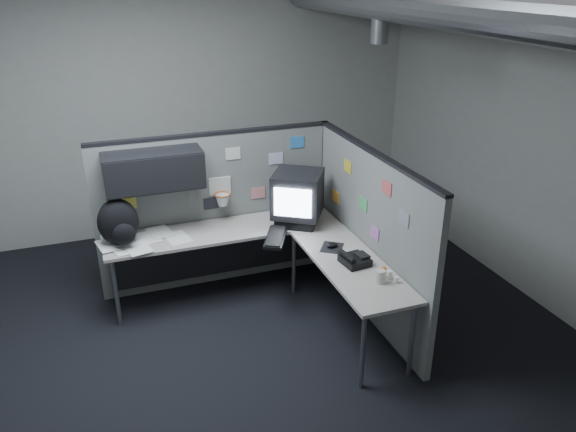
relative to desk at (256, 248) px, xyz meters
name	(u,v)px	position (x,y,z in m)	size (l,w,h in m)	color
room	(328,107)	(0.41, -0.70, 1.48)	(5.62, 5.62, 3.22)	black
partition_back	(201,197)	(-0.40, 0.53, 0.38)	(2.44, 0.42, 1.63)	slate
partition_right	(369,235)	(0.95, -0.49, 0.21)	(0.07, 2.23, 1.63)	slate
desk	(256,248)	(0.00, 0.00, 0.00)	(2.31, 2.11, 0.73)	#A79F97
monitor	(298,197)	(0.50, 0.19, 0.39)	(0.64, 0.64, 0.53)	black
keyboard	(276,237)	(0.17, -0.10, 0.14)	(0.37, 0.51, 0.04)	black
mouse	(332,246)	(0.60, -0.45, 0.13)	(0.28, 0.29, 0.05)	black
phone	(354,260)	(0.65, -0.80, 0.16)	(0.24, 0.26, 0.11)	black
bottles	(387,276)	(0.79, -1.13, 0.15)	(0.13, 0.18, 0.08)	silver
cup	(380,277)	(0.71, -1.16, 0.17)	(0.08, 0.08, 0.11)	beige
papers	(143,241)	(-1.02, 0.26, 0.13)	(0.89, 0.62, 0.02)	white
backpack	(119,223)	(-1.22, 0.27, 0.34)	(0.40, 0.37, 0.45)	black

